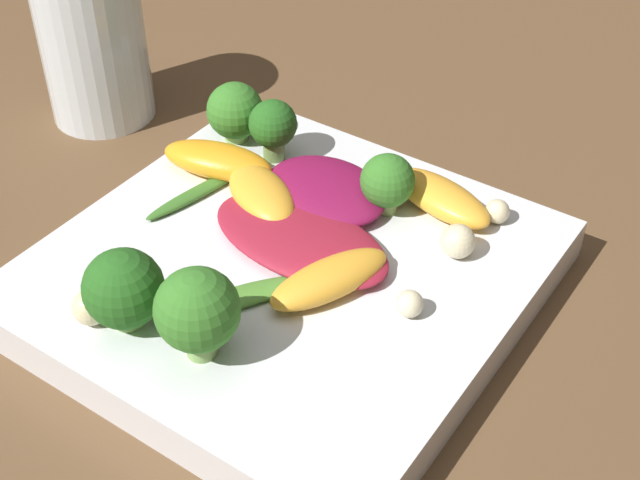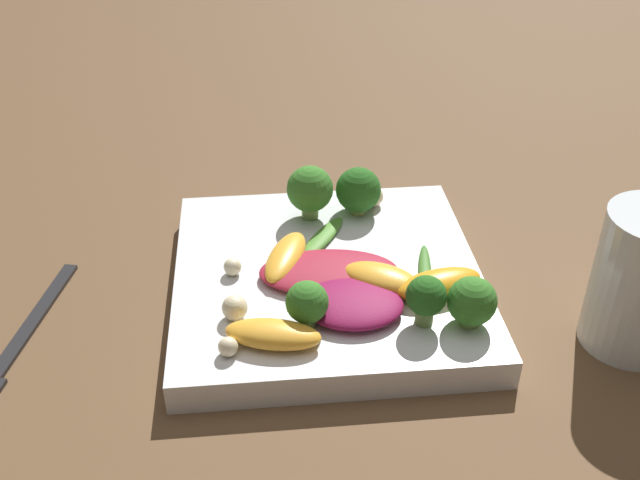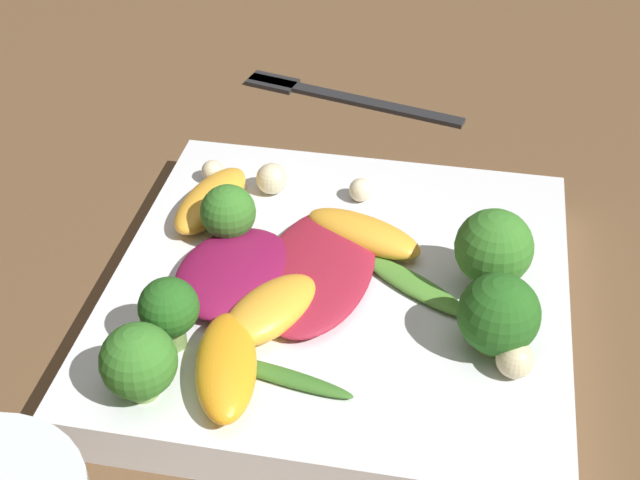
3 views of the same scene
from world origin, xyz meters
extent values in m
plane|color=brown|center=(0.00, 0.00, 0.00)|extent=(2.40, 2.40, 0.00)
cube|color=white|center=(0.00, 0.00, 0.01)|extent=(0.24, 0.24, 0.02)
cube|color=#262628|center=(0.23, 0.03, 0.00)|extent=(0.05, 0.17, 0.01)
ellipsoid|color=maroon|center=(-0.01, 0.05, 0.03)|extent=(0.09, 0.07, 0.01)
ellipsoid|color=maroon|center=(0.00, 0.01, 0.03)|extent=(0.11, 0.07, 0.01)
ellipsoid|color=#FCAD33|center=(0.03, -0.01, 0.03)|extent=(0.05, 0.07, 0.02)
ellipsoid|color=#FCAD33|center=(-0.04, 0.03, 0.03)|extent=(0.07, 0.06, 0.02)
ellipsoid|color=orange|center=(-0.08, 0.04, 0.03)|extent=(0.07, 0.04, 0.02)
ellipsoid|color=#FCAD33|center=(0.05, 0.08, 0.03)|extent=(0.07, 0.04, 0.02)
cylinder|color=#7A9E51|center=(0.02, 0.07, 0.03)|extent=(0.01, 0.01, 0.01)
sphere|color=#387A28|center=(0.02, 0.07, 0.05)|extent=(0.03, 0.03, 0.03)
cylinder|color=#84AD5B|center=(-0.04, -0.08, 0.03)|extent=(0.02, 0.02, 0.01)
sphere|color=#26601E|center=(-0.04, -0.08, 0.05)|extent=(0.04, 0.04, 0.04)
cylinder|color=#7A9E51|center=(-0.06, 0.07, 0.03)|extent=(0.01, 0.01, 0.02)
sphere|color=#26601E|center=(-0.06, 0.07, 0.05)|extent=(0.03, 0.03, 0.03)
cylinder|color=#7A9E51|center=(-0.10, 0.08, 0.03)|extent=(0.02, 0.02, 0.01)
sphere|color=#387A28|center=(-0.10, 0.08, 0.05)|extent=(0.04, 0.04, 0.04)
cylinder|color=#84AD5B|center=(0.01, -0.08, 0.03)|extent=(0.01, 0.01, 0.02)
sphere|color=#387A28|center=(0.01, -0.08, 0.05)|extent=(0.04, 0.04, 0.04)
ellipsoid|color=#518E33|center=(0.00, -0.04, 0.03)|extent=(0.05, 0.07, 0.01)
ellipsoid|color=#3D7528|center=(-0.08, 0.02, 0.03)|extent=(0.02, 0.07, 0.01)
sphere|color=beige|center=(0.08, 0.09, 0.03)|extent=(0.01, 0.01, 0.01)
sphere|color=beige|center=(0.07, 0.05, 0.03)|extent=(0.02, 0.02, 0.02)
sphere|color=beige|center=(0.07, 0.00, 0.03)|extent=(0.01, 0.01, 0.01)
sphere|color=beige|center=(-0.05, -0.09, 0.03)|extent=(0.02, 0.02, 0.02)
camera|label=1|loc=(0.22, -0.29, 0.34)|focal=50.00mm
camera|label=2|loc=(0.05, 0.48, 0.38)|focal=42.00mm
camera|label=3|loc=(-0.36, -0.06, 0.34)|focal=50.00mm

